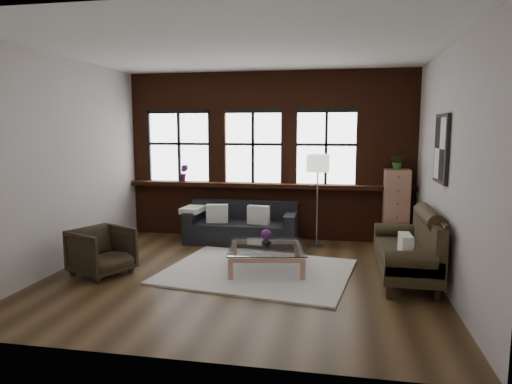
% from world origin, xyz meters
% --- Properties ---
extents(floor, '(5.50, 5.50, 0.00)m').
position_xyz_m(floor, '(0.00, 0.00, 0.00)').
color(floor, '#3B2815').
rests_on(floor, ground).
extents(ceiling, '(5.50, 5.50, 0.00)m').
position_xyz_m(ceiling, '(0.00, 0.00, 3.20)').
color(ceiling, white).
rests_on(ceiling, ground).
extents(wall_back, '(5.50, 0.00, 5.50)m').
position_xyz_m(wall_back, '(0.00, 2.50, 1.60)').
color(wall_back, beige).
rests_on(wall_back, ground).
extents(wall_front, '(5.50, 0.00, 5.50)m').
position_xyz_m(wall_front, '(0.00, -2.50, 1.60)').
color(wall_front, beige).
rests_on(wall_front, ground).
extents(wall_left, '(0.00, 5.00, 5.00)m').
position_xyz_m(wall_left, '(-2.75, 0.00, 1.60)').
color(wall_left, beige).
rests_on(wall_left, ground).
extents(wall_right, '(0.00, 5.00, 5.00)m').
position_xyz_m(wall_right, '(2.75, 0.00, 1.60)').
color(wall_right, beige).
rests_on(wall_right, ground).
extents(brick_backwall, '(5.50, 0.12, 3.20)m').
position_xyz_m(brick_backwall, '(0.00, 2.44, 1.60)').
color(brick_backwall, '#431D0F').
rests_on(brick_backwall, floor).
extents(sill_ledge, '(5.50, 0.30, 0.08)m').
position_xyz_m(sill_ledge, '(0.00, 2.35, 1.04)').
color(sill_ledge, '#431D0F').
rests_on(sill_ledge, brick_backwall).
extents(window_left, '(1.38, 0.10, 1.50)m').
position_xyz_m(window_left, '(-1.80, 2.45, 1.75)').
color(window_left, black).
rests_on(window_left, brick_backwall).
extents(window_mid, '(1.38, 0.10, 1.50)m').
position_xyz_m(window_mid, '(-0.30, 2.45, 1.75)').
color(window_mid, black).
rests_on(window_mid, brick_backwall).
extents(window_right, '(1.38, 0.10, 1.50)m').
position_xyz_m(window_right, '(1.10, 2.45, 1.75)').
color(window_right, black).
rests_on(window_right, brick_backwall).
extents(wall_poster, '(0.05, 0.74, 0.94)m').
position_xyz_m(wall_poster, '(2.72, 0.30, 1.85)').
color(wall_poster, black).
rests_on(wall_poster, wall_right).
extents(shag_rug, '(2.95, 2.47, 0.03)m').
position_xyz_m(shag_rug, '(0.20, 0.20, 0.01)').
color(shag_rug, beige).
rests_on(shag_rug, floor).
extents(dark_sofa, '(2.05, 0.83, 0.74)m').
position_xyz_m(dark_sofa, '(-0.42, 1.90, 0.37)').
color(dark_sofa, black).
rests_on(dark_sofa, floor).
extents(pillow_a, '(0.42, 0.21, 0.34)m').
position_xyz_m(pillow_a, '(-0.86, 1.80, 0.56)').
color(pillow_a, white).
rests_on(pillow_a, dark_sofa).
extents(pillow_b, '(0.42, 0.19, 0.34)m').
position_xyz_m(pillow_b, '(-0.08, 1.80, 0.56)').
color(pillow_b, white).
rests_on(pillow_b, dark_sofa).
extents(vintage_settee, '(0.84, 1.88, 1.00)m').
position_xyz_m(vintage_settee, '(2.30, 0.26, 0.50)').
color(vintage_settee, '#312816').
rests_on(vintage_settee, floor).
extents(pillow_settee, '(0.15, 0.38, 0.34)m').
position_xyz_m(pillow_settee, '(2.22, -0.31, 0.61)').
color(pillow_settee, white).
rests_on(pillow_settee, vintage_settee).
extents(armchair, '(1.00, 0.99, 0.69)m').
position_xyz_m(armchair, '(-2.02, -0.32, 0.35)').
color(armchair, black).
rests_on(armchair, floor).
extents(coffee_table, '(1.31, 1.31, 0.38)m').
position_xyz_m(coffee_table, '(0.31, 0.32, 0.18)').
color(coffee_table, tan).
rests_on(coffee_table, shag_rug).
extents(vase, '(0.19, 0.19, 0.15)m').
position_xyz_m(vase, '(0.31, 0.32, 0.44)').
color(vase, '#B2B2B2').
rests_on(vase, coffee_table).
extents(flowers, '(0.16, 0.16, 0.16)m').
position_xyz_m(flowers, '(0.31, 0.32, 0.55)').
color(flowers, '#54205D').
rests_on(flowers, vase).
extents(drawer_chest, '(0.43, 0.43, 1.40)m').
position_xyz_m(drawer_chest, '(2.38, 2.15, 0.70)').
color(drawer_chest, tan).
rests_on(drawer_chest, floor).
extents(potted_plant_top, '(0.28, 0.24, 0.30)m').
position_xyz_m(potted_plant_top, '(2.38, 2.15, 1.56)').
color(potted_plant_top, '#2D5923').
rests_on(potted_plant_top, drawer_chest).
extents(floor_lamp, '(0.40, 0.40, 1.82)m').
position_xyz_m(floor_lamp, '(0.98, 1.82, 0.91)').
color(floor_lamp, '#A5A5A8').
rests_on(floor_lamp, floor).
extents(sill_plant, '(0.22, 0.19, 0.35)m').
position_xyz_m(sill_plant, '(-1.68, 2.32, 1.25)').
color(sill_plant, '#54205D').
rests_on(sill_plant, sill_ledge).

